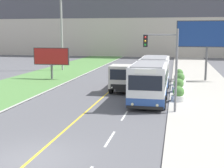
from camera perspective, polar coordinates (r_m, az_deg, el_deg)
ground_plane at (r=14.14m, az=-14.49°, el=-13.15°), size 300.00×300.00×0.00m
lane_marking_centre at (r=16.47m, az=-8.71°, el=-9.67°), size 2.88×140.00×0.01m
apartment_block_background at (r=73.47m, az=7.23°, el=14.65°), size 80.00×8.04×24.34m
city_bus at (r=26.73m, az=7.33°, el=1.18°), size 2.71×12.21×3.08m
dump_truck at (r=28.41m, az=2.44°, el=1.09°), size 2.46×6.46×2.51m
utility_pole_far at (r=45.07m, az=-9.20°, el=9.74°), size 1.80×0.28×11.32m
traffic_light_mast at (r=20.91m, az=9.90°, el=4.40°), size 2.28×0.32×5.60m
billboard_large at (r=35.84m, az=17.07°, el=8.49°), size 6.66×0.24×6.64m
billboard_small at (r=36.62m, az=-11.04°, el=4.85°), size 4.25×0.24×3.63m
planter_round_near at (r=24.78m, az=12.05°, el=-1.90°), size 1.10×1.10×1.17m
planter_round_second at (r=28.58m, az=12.06°, el=-0.37°), size 1.15×1.15×1.20m
planter_round_third at (r=32.40m, az=12.29°, el=0.79°), size 1.20×1.20×1.25m
planter_round_far at (r=36.24m, az=12.15°, el=1.64°), size 1.16×1.16×1.18m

